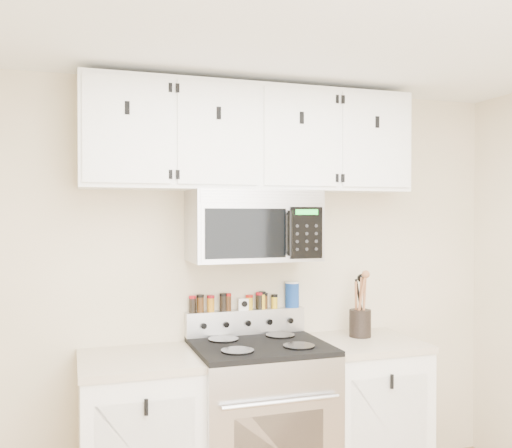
{
  "coord_description": "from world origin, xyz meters",
  "views": [
    {
      "loc": [
        -1.04,
        -1.68,
        1.7
      ],
      "look_at": [
        -0.02,
        1.45,
        1.64
      ],
      "focal_mm": 40.0,
      "sensor_mm": 36.0,
      "label": 1
    }
  ],
  "objects_px": {
    "range": "(260,423)",
    "utensil_crock": "(360,321)",
    "salt_canister": "(292,294)",
    "microwave": "(253,226)"
  },
  "relations": [
    {
      "from": "range",
      "to": "utensil_crock",
      "type": "xyz_separation_m",
      "value": [
        0.7,
        0.1,
        0.53
      ]
    },
    {
      "from": "salt_canister",
      "to": "microwave",
      "type": "bearing_deg",
      "value": -153.47
    },
    {
      "from": "utensil_crock",
      "to": "salt_canister",
      "type": "relative_size",
      "value": 2.41
    },
    {
      "from": "utensil_crock",
      "to": "salt_canister",
      "type": "xyz_separation_m",
      "value": [
        -0.39,
        0.18,
        0.16
      ]
    },
    {
      "from": "salt_canister",
      "to": "utensil_crock",
      "type": "bearing_deg",
      "value": -24.51
    },
    {
      "from": "range",
      "to": "utensil_crock",
      "type": "relative_size",
      "value": 2.75
    },
    {
      "from": "utensil_crock",
      "to": "salt_canister",
      "type": "bearing_deg",
      "value": 155.49
    },
    {
      "from": "microwave",
      "to": "utensil_crock",
      "type": "relative_size",
      "value": 1.9
    },
    {
      "from": "salt_canister",
      "to": "range",
      "type": "bearing_deg",
      "value": -137.86
    },
    {
      "from": "range",
      "to": "salt_canister",
      "type": "height_order",
      "value": "salt_canister"
    }
  ]
}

